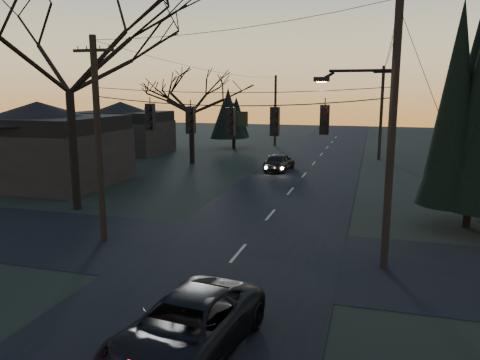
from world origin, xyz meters
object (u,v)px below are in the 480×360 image
(utility_pole_left, at_px, (104,240))
(suv_near, at_px, (186,328))
(utility_pole_right, at_px, (383,268))
(utility_pole_far_l, at_px, (275,146))
(evergreen_right, at_px, (476,120))
(bare_tree_left, at_px, (66,43))
(sedan_oncoming_a, at_px, (279,162))
(utility_pole_far_r, at_px, (379,160))

(utility_pole_left, xyz_separation_m, suv_near, (6.80, -7.29, 0.72))
(utility_pole_right, xyz_separation_m, utility_pole_left, (-11.50, 0.00, 0.00))
(utility_pole_left, xyz_separation_m, utility_pole_far_l, (0.00, 36.00, 0.00))
(utility_pole_left, bearing_deg, evergreen_right, 22.83)
(utility_pole_left, relative_size, bare_tree_left, 0.68)
(utility_pole_right, relative_size, evergreen_right, 1.13)
(utility_pole_right, xyz_separation_m, suv_near, (-4.70, -7.29, 0.72))
(evergreen_right, distance_m, sedan_oncoming_a, 17.85)
(utility_pole_far_l, bearing_deg, utility_pole_far_r, -34.82)
(utility_pole_left, distance_m, utility_pole_far_l, 36.00)
(utility_pole_far_r, bearing_deg, utility_pole_right, -90.00)
(utility_pole_right, relative_size, bare_tree_left, 0.80)
(suv_near, distance_m, sedan_oncoming_a, 26.84)
(sedan_oncoming_a, bearing_deg, utility_pole_far_r, -126.02)
(bare_tree_left, bearing_deg, suv_near, -46.26)
(utility_pole_left, bearing_deg, bare_tree_left, 134.94)
(bare_tree_left, xyz_separation_m, suv_near, (11.15, -11.65, -7.99))
(utility_pole_left, height_order, suv_near, utility_pole_left)
(utility_pole_far_r, height_order, utility_pole_far_l, utility_pole_far_r)
(utility_pole_left, relative_size, sedan_oncoming_a, 2.02)
(utility_pole_right, distance_m, utility_pole_left, 11.50)
(utility_pole_right, bearing_deg, suv_near, -122.81)
(utility_pole_far_r, relative_size, suv_near, 1.64)
(utility_pole_left, xyz_separation_m, utility_pole_far_r, (11.50, 28.00, 0.00))
(utility_pole_left, relative_size, utility_pole_far_l, 1.06)
(utility_pole_left, bearing_deg, sedan_oncoming_a, 78.89)
(utility_pole_far_l, relative_size, suv_near, 1.54)
(utility_pole_far_l, height_order, evergreen_right, evergreen_right)
(utility_pole_left, height_order, evergreen_right, evergreen_right)
(utility_pole_far_l, xyz_separation_m, evergreen_right, (15.33, -29.55, 5.02))
(utility_pole_right, xyz_separation_m, evergreen_right, (3.83, 6.45, 5.02))
(utility_pole_left, height_order, utility_pole_far_r, same)
(evergreen_right, bearing_deg, utility_pole_right, -120.67)
(utility_pole_right, relative_size, utility_pole_left, 1.18)
(utility_pole_right, bearing_deg, evergreen_right, 59.33)
(evergreen_right, bearing_deg, sedan_oncoming_a, 131.70)
(suv_near, bearing_deg, sedan_oncoming_a, 104.25)
(utility_pole_far_l, bearing_deg, suv_near, -81.07)
(utility_pole_right, height_order, evergreen_right, evergreen_right)
(suv_near, bearing_deg, utility_pole_far_r, 90.25)
(utility_pole_left, xyz_separation_m, bare_tree_left, (-4.35, 4.36, 8.71))
(suv_near, bearing_deg, bare_tree_left, 141.58)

